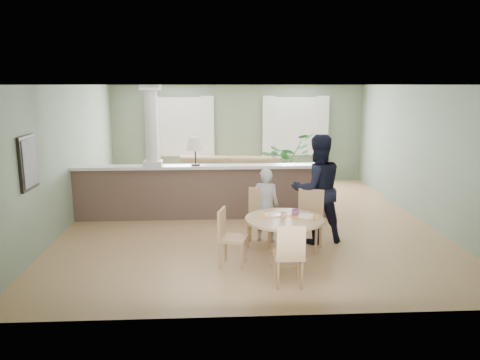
{
  "coord_description": "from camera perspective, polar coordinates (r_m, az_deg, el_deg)",
  "views": [
    {
      "loc": [
        -0.66,
        -9.1,
        2.7
      ],
      "look_at": [
        -0.22,
        -1.0,
        1.04
      ],
      "focal_mm": 35.0,
      "sensor_mm": 36.0,
      "label": 1
    }
  ],
  "objects": [
    {
      "name": "sofa",
      "position": [
        11.22,
        -1.39,
        0.15
      ],
      "size": [
        3.44,
        1.7,
        0.97
      ],
      "primitive_type": "imported",
      "rotation": [
        0.0,
        0.0,
        -0.12
      ],
      "color": "#90794E",
      "rests_on": "ground"
    },
    {
      "name": "child_person",
      "position": [
        8.13,
        3.13,
        -3.08
      ],
      "size": [
        0.54,
        0.42,
        1.3
      ],
      "primitive_type": "imported",
      "rotation": [
        0.0,
        0.0,
        2.9
      ],
      "color": "#9A9A9F",
      "rests_on": "ground"
    },
    {
      "name": "man_person",
      "position": [
        8.14,
        9.36,
        -1.09
      ],
      "size": [
        1.04,
        0.88,
        1.89
      ],
      "primitive_type": "imported",
      "rotation": [
        0.0,
        0.0,
        3.34
      ],
      "color": "black",
      "rests_on": "ground"
    },
    {
      "name": "chair_far_man",
      "position": [
        7.86,
        8.43,
        -4.46
      ],
      "size": [
        0.6,
        0.6,
        1.0
      ],
      "rotation": [
        0.0,
        0.0,
        -0.42
      ],
      "color": "tan",
      "rests_on": "ground"
    },
    {
      "name": "chair_side",
      "position": [
        7.1,
        -1.38,
        -6.68
      ],
      "size": [
        0.49,
        0.49,
        0.88
      ],
      "rotation": [
        0.0,
        0.0,
        1.3
      ],
      "color": "tan",
      "rests_on": "ground"
    },
    {
      "name": "room_shell",
      "position": [
        9.79,
        0.6,
        6.33
      ],
      "size": [
        7.02,
        8.02,
        2.71
      ],
      "color": "gray",
      "rests_on": "ground"
    },
    {
      "name": "houseplant",
      "position": [
        11.96,
        5.69,
        2.12
      ],
      "size": [
        1.78,
        1.8,
        1.51
      ],
      "primitive_type": "imported",
      "rotation": [
        0.0,
        0.0,
        0.85
      ],
      "color": "#265F26",
      "rests_on": "ground"
    },
    {
      "name": "pony_wall",
      "position": [
        9.52,
        -5.0,
        -0.59
      ],
      "size": [
        5.32,
        0.38,
        2.7
      ],
      "color": "brown",
      "rests_on": "ground"
    },
    {
      "name": "chair_near",
      "position": [
        6.39,
        6.05,
        -8.79
      ],
      "size": [
        0.4,
        0.4,
        0.89
      ],
      "rotation": [
        0.0,
        0.0,
        3.14
      ],
      "color": "tan",
      "rests_on": "ground"
    },
    {
      "name": "dining_table",
      "position": [
        7.17,
        5.47,
        -5.75
      ],
      "size": [
        1.2,
        1.2,
        0.82
      ],
      "rotation": [
        0.0,
        0.0,
        -0.1
      ],
      "color": "tan",
      "rests_on": "ground"
    },
    {
      "name": "chair_far_boy",
      "position": [
        8.03,
        2.44,
        -4.15
      ],
      "size": [
        0.5,
        0.5,
        0.96
      ],
      "rotation": [
        0.0,
        0.0,
        -0.17
      ],
      "color": "tan",
      "rests_on": "ground"
    },
    {
      "name": "ground",
      "position": [
        9.52,
        1.0,
        -4.94
      ],
      "size": [
        8.0,
        8.0,
        0.0
      ],
      "primitive_type": "plane",
      "color": "tan",
      "rests_on": "ground"
    }
  ]
}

